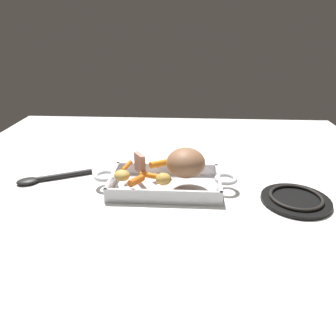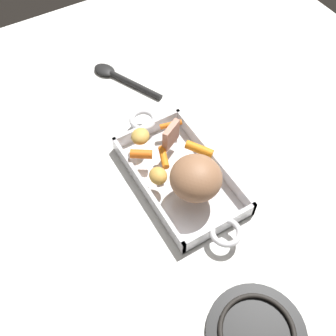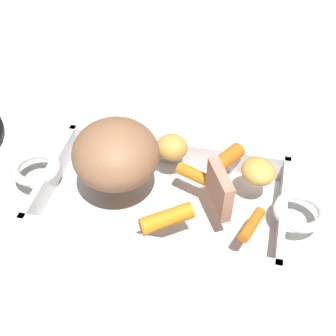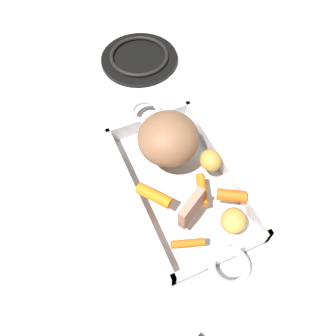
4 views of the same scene
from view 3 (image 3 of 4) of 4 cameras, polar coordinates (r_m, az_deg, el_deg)
name	(u,v)px [view 3 (image 3 of 4)]	position (r m, az deg, el deg)	size (l,w,h in m)	color
ground_plane	(162,207)	(0.75, -0.63, -4.41)	(1.67, 1.67, 0.00)	silver
roasting_dish	(162,200)	(0.74, -0.64, -3.58)	(0.46, 0.20, 0.05)	silver
pork_roast	(115,156)	(0.70, -5.95, 1.32)	(0.12, 0.12, 0.09)	#956647
roast_slice_thick	(219,190)	(0.67, 5.73, -2.43)	(0.01, 0.06, 0.06)	tan
baby_carrot_center_left	(198,176)	(0.72, 3.32, -0.92)	(0.02, 0.02, 0.06)	orange
baby_carrot_northeast	(252,224)	(0.67, 9.31, -6.22)	(0.01, 0.01, 0.06)	orange
baby_carrot_long	(227,158)	(0.75, 6.58, 1.08)	(0.02, 0.02, 0.05)	orange
baby_carrot_southwest	(167,218)	(0.66, -0.17, -5.62)	(0.02, 0.02, 0.07)	orange
potato_whole	(258,171)	(0.73, 10.01, -0.38)	(0.05, 0.05, 0.03)	gold
potato_corner	(169,147)	(0.75, 0.14, 2.38)	(0.05, 0.04, 0.04)	gold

